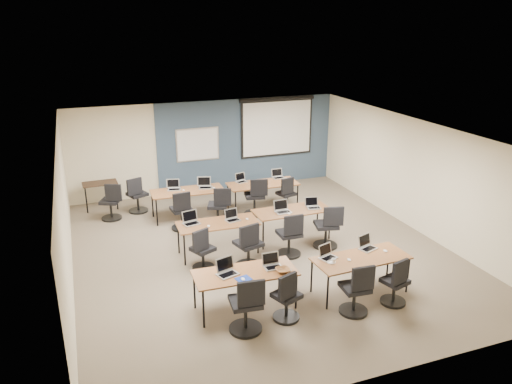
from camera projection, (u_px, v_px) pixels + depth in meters
name	position (u px, v px, depth m)	size (l,w,h in m)	color
floor	(261.00, 250.00, 11.23)	(8.00, 9.00, 0.02)	#6B6354
ceiling	(261.00, 133.00, 10.34)	(8.00, 9.00, 0.02)	white
wall_back	(207.00, 146.00, 14.76)	(8.00, 0.04, 2.70)	beige
wall_front	(379.00, 297.00, 6.80)	(8.00, 0.04, 2.70)	beige
wall_left	(65.00, 218.00, 9.47)	(0.04, 9.00, 2.70)	beige
wall_right	(415.00, 175.00, 12.09)	(0.04, 9.00, 2.70)	beige
blue_accent_panel	(247.00, 143.00, 15.15)	(5.50, 0.04, 2.70)	#3D5977
whiteboard	(198.00, 145.00, 14.57)	(1.28, 0.03, 0.98)	silver
projector_screen	(277.00, 124.00, 15.23)	(2.40, 0.10, 1.82)	black
training_table_front_left	(245.00, 274.00, 8.77)	(1.82, 0.76, 0.73)	olive
training_table_front_right	(361.00, 260.00, 9.30)	(1.82, 0.76, 0.73)	brown
training_table_mid_left	(218.00, 225.00, 10.88)	(1.77, 0.74, 0.73)	olive
training_table_mid_right	(292.00, 212.00, 11.61)	(1.80, 0.75, 0.73)	#A26C36
training_table_back_left	(188.00, 192.00, 12.91)	(1.87, 0.78, 0.73)	olive
training_table_back_right	(263.00, 185.00, 13.46)	(1.90, 0.79, 0.73)	#A26D47
laptop_0	(227.00, 270.00, 8.68)	(0.36, 0.30, 0.27)	#B7B7BA
mouse_0	(243.00, 279.00, 8.49)	(0.07, 0.11, 0.04)	white
task_chair_0	(247.00, 309.00, 8.18)	(0.56, 0.56, 1.04)	black
laptop_1	(272.00, 264.00, 8.92)	(0.32, 0.27, 0.24)	#A8A8B0
mouse_1	(290.00, 270.00, 8.80)	(0.07, 0.11, 0.04)	white
task_chair_1	(287.00, 300.00, 8.51)	(0.49, 0.47, 0.96)	black
laptop_2	(327.00, 255.00, 9.27)	(0.31, 0.26, 0.24)	#B6B6BC
mouse_2	(349.00, 260.00, 9.17)	(0.06, 0.10, 0.04)	white
task_chair_2	(356.00, 293.00, 8.69)	(0.52, 0.52, 1.00)	black
laptop_3	(367.00, 245.00, 9.64)	(0.33, 0.28, 0.25)	#BDBDBD
mouse_3	(385.00, 251.00, 9.52)	(0.06, 0.10, 0.04)	white
task_chair_3	(396.00, 285.00, 8.99)	(0.47, 0.46, 0.95)	black
laptop_4	(191.00, 220.00, 10.81)	(0.35, 0.30, 0.26)	#B7B6B9
mouse_4	(209.00, 226.00, 10.66)	(0.06, 0.10, 0.03)	white
task_chair_4	(202.00, 253.00, 10.24)	(0.50, 0.47, 0.95)	black
laptop_5	(232.00, 217.00, 10.99)	(0.31, 0.26, 0.24)	#A2A2AA
mouse_5	(247.00, 219.00, 11.04)	(0.06, 0.09, 0.03)	white
task_chair_5	(249.00, 249.00, 10.31)	(0.56, 0.56, 1.04)	black
laptop_6	(282.00, 209.00, 11.45)	(0.35, 0.30, 0.26)	#B3B3BB
mouse_6	(289.00, 214.00, 11.34)	(0.06, 0.10, 0.04)	white
task_chair_6	(290.00, 238.00, 10.84)	(0.54, 0.54, 1.02)	black
laptop_7	(313.00, 205.00, 11.71)	(0.31, 0.27, 0.24)	#AAABB7
mouse_7	(328.00, 209.00, 11.60)	(0.06, 0.10, 0.03)	white
task_chair_7	(328.00, 230.00, 11.24)	(0.56, 0.56, 1.03)	black
laptop_8	(174.00, 187.00, 12.97)	(0.33, 0.28, 0.25)	silver
mouse_8	(183.00, 190.00, 12.88)	(0.06, 0.09, 0.03)	white
task_chair_8	(182.00, 214.00, 12.21)	(0.53, 0.53, 1.01)	black
laptop_9	(205.00, 185.00, 13.11)	(0.36, 0.30, 0.27)	silver
mouse_9	(214.00, 188.00, 13.05)	(0.06, 0.10, 0.03)	white
task_chair_9	(219.00, 209.00, 12.48)	(0.56, 0.53, 1.01)	black
laptop_10	(241.00, 180.00, 13.57)	(0.30, 0.26, 0.23)	silver
mouse_10	(252.00, 183.00, 13.48)	(0.06, 0.09, 0.03)	white
task_chair_10	(256.00, 200.00, 13.11)	(0.56, 0.56, 1.03)	black
laptop_11	(278.00, 176.00, 13.90)	(0.32, 0.27, 0.24)	#BDBDC0
mouse_11	(286.00, 178.00, 13.82)	(0.06, 0.10, 0.04)	white
task_chair_11	(286.00, 196.00, 13.46)	(0.47, 0.47, 0.96)	black
blue_mousepad	(243.00, 279.00, 8.52)	(0.25, 0.21, 0.01)	navy
snack_bowl	(283.00, 270.00, 8.75)	(0.29, 0.29, 0.07)	olive
snack_plate	(331.00, 262.00, 9.11)	(0.17, 0.17, 0.01)	white
coffee_cup	(334.00, 261.00, 9.06)	(0.07, 0.07, 0.06)	white
utility_table	(100.00, 186.00, 13.47)	(0.91, 0.50, 0.75)	black
spare_chair_a	(137.00, 198.00, 13.30)	(0.54, 0.52, 1.00)	black
spare_chair_b	(111.00, 205.00, 12.82)	(0.55, 0.52, 1.00)	black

